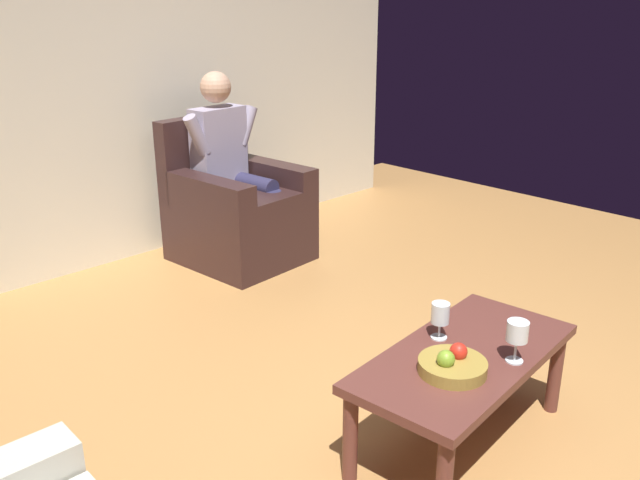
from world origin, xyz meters
The scene contains 8 objects.
ground_plane centered at (0.00, 0.00, 0.00)m, with size 7.32×7.32×0.00m, color #AC7942.
wall_back centered at (0.00, -3.08, 1.40)m, with size 5.62×0.06×2.79m, color beige.
armchair centered at (-0.68, -2.49, 0.35)m, with size 0.81×0.89×1.00m.
person_seated centered at (-0.67, -2.52, 0.71)m, with size 0.65×0.59×1.31m.
coffee_table centered at (-0.02, -0.12, 0.37)m, with size 1.11×0.60×0.43m.
wine_glass_near centered at (-0.04, -0.27, 0.54)m, with size 0.08×0.08×0.16m.
wine_glass_far centered at (-0.10, 0.05, 0.55)m, with size 0.09×0.09×0.18m.
fruit_bowl centered at (0.15, -0.07, 0.46)m, with size 0.27×0.27×0.11m.
Camera 1 is at (2.09, 1.18, 1.80)m, focal length 37.71 mm.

